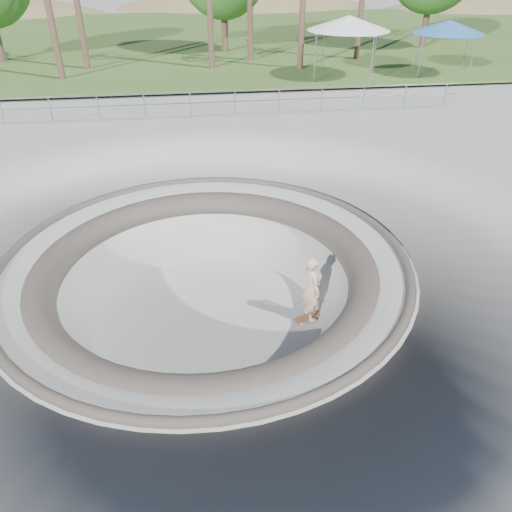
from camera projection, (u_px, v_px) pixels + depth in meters
name	position (u px, v px, depth m)	size (l,w,h in m)	color
ground	(205.00, 260.00, 12.46)	(180.00, 180.00, 0.00)	#9A9A95
skate_bowl	(208.00, 317.00, 13.43)	(14.00, 14.00, 4.10)	#9A9A95
grass_strip	(184.00, 38.00, 40.90)	(180.00, 36.00, 0.12)	#3B5823
distant_hills	(215.00, 69.00, 64.64)	(103.20, 45.00, 28.60)	olive
safety_railing	(190.00, 104.00, 22.17)	(25.00, 0.06, 1.03)	gray
skateboard	(309.00, 317.00, 13.44)	(0.91, 0.53, 0.09)	brown
skater	(311.00, 288.00, 12.94)	(0.68, 0.45, 1.87)	#DCA98E
canopy_white	(349.00, 23.00, 26.96)	(5.88, 5.88, 3.22)	gray
canopy_blue	(449.00, 27.00, 27.78)	(5.37, 5.37, 2.89)	gray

